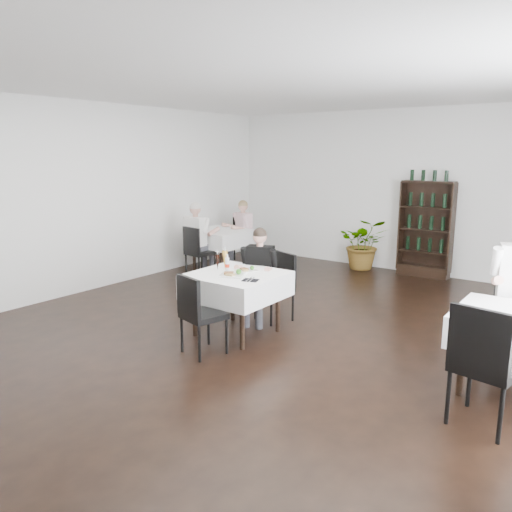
{
  "coord_description": "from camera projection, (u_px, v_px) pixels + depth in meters",
  "views": [
    {
      "loc": [
        3.37,
        -4.6,
        2.2
      ],
      "look_at": [
        -0.15,
        0.2,
        0.97
      ],
      "focal_mm": 35.0,
      "sensor_mm": 36.0,
      "label": 1
    }
  ],
  "objects": [
    {
      "name": "room_shell",
      "position": [
        256.0,
        215.0,
        5.73
      ],
      "size": [
        9.0,
        9.0,
        9.0
      ],
      "color": "black",
      "rests_on": "ground"
    },
    {
      "name": "wine_shelf",
      "position": [
        426.0,
        230.0,
        8.92
      ],
      "size": [
        0.9,
        0.28,
        1.75
      ],
      "color": "black",
      "rests_on": "ground"
    },
    {
      "name": "main_table",
      "position": [
        237.0,
        285.0,
        6.08
      ],
      "size": [
        1.03,
        1.03,
        0.77
      ],
      "color": "black",
      "rests_on": "ground"
    },
    {
      "name": "left_table",
      "position": [
        219.0,
        238.0,
        9.44
      ],
      "size": [
        0.98,
        0.98,
        0.77
      ],
      "color": "black",
      "rests_on": "ground"
    },
    {
      "name": "potted_tree",
      "position": [
        364.0,
        244.0,
        9.55
      ],
      "size": [
        1.13,
        1.07,
        0.99
      ],
      "primitive_type": "imported",
      "rotation": [
        0.0,
        0.0,
        0.42
      ],
      "color": "#265C1F",
      "rests_on": "ground"
    },
    {
      "name": "main_chair_far",
      "position": [
        279.0,
        282.0,
        6.65
      ],
      "size": [
        0.52,
        0.52,
        0.9
      ],
      "color": "black",
      "rests_on": "ground"
    },
    {
      "name": "main_chair_near",
      "position": [
        198.0,
        310.0,
        5.45
      ],
      "size": [
        0.5,
        0.51,
        0.91
      ],
      "color": "black",
      "rests_on": "ground"
    },
    {
      "name": "left_chair_far",
      "position": [
        241.0,
        237.0,
        10.18
      ],
      "size": [
        0.53,
        0.54,
        0.91
      ],
      "color": "black",
      "rests_on": "ground"
    },
    {
      "name": "left_chair_near",
      "position": [
        197.0,
        249.0,
        8.86
      ],
      "size": [
        0.47,
        0.48,
        0.92
      ],
      "color": "black",
      "rests_on": "ground"
    },
    {
      "name": "right_chair_near",
      "position": [
        484.0,
        359.0,
        3.96
      ],
      "size": [
        0.55,
        0.55,
        1.04
      ],
      "color": "black",
      "rests_on": "ground"
    },
    {
      "name": "diner_main",
      "position": [
        258.0,
        268.0,
        6.48
      ],
      "size": [
        0.53,
        0.57,
        1.26
      ],
      "color": "#3A3940",
      "rests_on": "ground"
    },
    {
      "name": "diner_left_far",
      "position": [
        240.0,
        228.0,
        9.82
      ],
      "size": [
        0.58,
        0.61,
        1.3
      ],
      "color": "#3A3940",
      "rests_on": "ground"
    },
    {
      "name": "diner_left_near",
      "position": [
        198.0,
        233.0,
        8.95
      ],
      "size": [
        0.51,
        0.51,
        1.35
      ],
      "color": "#3A3940",
      "rests_on": "ground"
    },
    {
      "name": "plate_far",
      "position": [
        247.0,
        270.0,
        6.15
      ],
      "size": [
        0.3,
        0.3,
        0.07
      ],
      "color": "white",
      "rests_on": "main_table"
    },
    {
      "name": "plate_near",
      "position": [
        232.0,
        274.0,
        5.92
      ],
      "size": [
        0.36,
        0.36,
        0.09
      ],
      "color": "white",
      "rests_on": "main_table"
    },
    {
      "name": "pilsner_dark",
      "position": [
        218.0,
        262.0,
        6.19
      ],
      "size": [
        0.06,
        0.06,
        0.26
      ],
      "color": "black",
      "rests_on": "main_table"
    },
    {
      "name": "pilsner_lager",
      "position": [
        225.0,
        260.0,
        6.18
      ],
      "size": [
        0.07,
        0.07,
        0.31
      ],
      "color": "#B7862F",
      "rests_on": "main_table"
    },
    {
      "name": "coke_bottle",
      "position": [
        227.0,
        265.0,
        6.13
      ],
      "size": [
        0.05,
        0.05,
        0.21
      ],
      "color": "silver",
      "rests_on": "main_table"
    },
    {
      "name": "napkin_cutlery",
      "position": [
        250.0,
        280.0,
        5.7
      ],
      "size": [
        0.21,
        0.19,
        0.02
      ],
      "color": "black",
      "rests_on": "main_table"
    }
  ]
}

